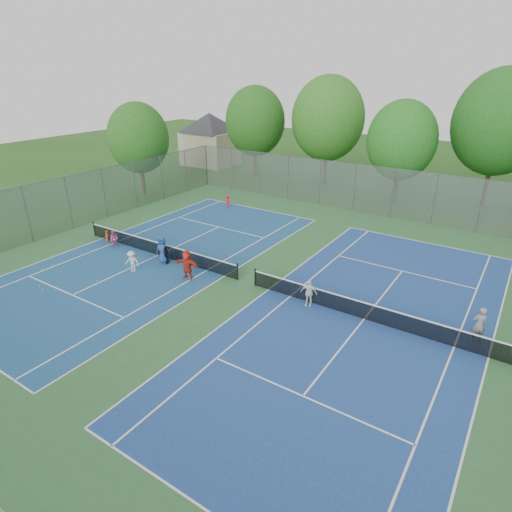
{
  "coord_description": "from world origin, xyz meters",
  "views": [
    {
      "loc": [
        12.41,
        -17.77,
        11.3
      ],
      "look_at": [
        0.0,
        1.0,
        1.3
      ],
      "focal_mm": 30.0,
      "sensor_mm": 36.0,
      "label": 1
    }
  ],
  "objects": [
    {
      "name": "ground",
      "position": [
        0.0,
        0.0,
        0.0
      ],
      "size": [
        120.0,
        120.0,
        0.0
      ],
      "primitive_type": "plane",
      "color": "#245119",
      "rests_on": "ground"
    },
    {
      "name": "court_pad",
      "position": [
        0.0,
        0.0,
        0.01
      ],
      "size": [
        32.0,
        32.0,
        0.01
      ],
      "primitive_type": "cube",
      "color": "#2E6133",
      "rests_on": "ground"
    },
    {
      "name": "court_left",
      "position": [
        -7.0,
        0.0,
        0.02
      ],
      "size": [
        10.97,
        23.77,
        0.01
      ],
      "primitive_type": "cube",
      "color": "navy",
      "rests_on": "court_pad"
    },
    {
      "name": "court_right",
      "position": [
        7.0,
        0.0,
        0.02
      ],
      "size": [
        10.97,
        23.77,
        0.01
      ],
      "primitive_type": "cube",
      "color": "navy",
      "rests_on": "court_pad"
    },
    {
      "name": "net_left",
      "position": [
        -7.0,
        0.0,
        0.46
      ],
      "size": [
        12.87,
        0.1,
        0.91
      ],
      "primitive_type": "cube",
      "color": "black",
      "rests_on": "ground"
    },
    {
      "name": "net_right",
      "position": [
        7.0,
        0.0,
        0.46
      ],
      "size": [
        12.87,
        0.1,
        0.91
      ],
      "primitive_type": "cube",
      "color": "black",
      "rests_on": "ground"
    },
    {
      "name": "fence_north",
      "position": [
        0.0,
        16.0,
        2.0
      ],
      "size": [
        32.0,
        0.1,
        4.0
      ],
      "primitive_type": "cube",
      "color": "gray",
      "rests_on": "ground"
    },
    {
      "name": "fence_west",
      "position": [
        -16.0,
        0.0,
        2.0
      ],
      "size": [
        0.1,
        32.0,
        4.0
      ],
      "primitive_type": "cube",
      "rotation": [
        0.0,
        0.0,
        1.57
      ],
      "color": "gray",
      "rests_on": "ground"
    },
    {
      "name": "house",
      "position": [
        -22.0,
        24.0,
        4.21
      ],
      "size": [
        11.03,
        11.03,
        7.3
      ],
      "color": "#B7A88C",
      "rests_on": "ground"
    },
    {
      "name": "tree_nw",
      "position": [
        -14.0,
        22.0,
        5.89
      ],
      "size": [
        6.4,
        6.4,
        9.58
      ],
      "color": "#443326",
      "rests_on": "ground"
    },
    {
      "name": "tree_nl",
      "position": [
        -6.0,
        23.0,
        6.54
      ],
      "size": [
        7.2,
        7.2,
        10.69
      ],
      "color": "#443326",
      "rests_on": "ground"
    },
    {
      "name": "tree_nc",
      "position": [
        2.0,
        21.0,
        5.39
      ],
      "size": [
        6.0,
        6.0,
        8.85
      ],
      "color": "#443326",
      "rests_on": "ground"
    },
    {
      "name": "tree_nr",
      "position": [
        9.0,
        24.0,
        7.04
      ],
      "size": [
        7.6,
        7.6,
        11.42
      ],
      "color": "#443326",
      "rests_on": "ground"
    },
    {
      "name": "tree_side_w",
      "position": [
        -19.0,
        10.0,
        5.24
      ],
      "size": [
        5.6,
        5.6,
        8.47
      ],
      "color": "#443326",
      "rests_on": "ground"
    },
    {
      "name": "ball_crate",
      "position": [
        -5.49,
        0.48,
        0.17
      ],
      "size": [
        0.44,
        0.44,
        0.34
      ],
      "primitive_type": "cube",
      "rotation": [
        0.0,
        0.0,
        0.12
      ],
      "color": "blue",
      "rests_on": "ground"
    },
    {
      "name": "ball_hopper",
      "position": [
        -5.71,
        0.51,
        0.28
      ],
      "size": [
        0.37,
        0.37,
        0.56
      ],
      "primitive_type": "cube",
      "rotation": [
        0.0,
        0.0,
        -0.37
      ],
      "color": "green",
      "rests_on": "ground"
    },
    {
      "name": "student_a",
      "position": [
        -11.25,
        -0.6,
        0.51
      ],
      "size": [
        0.43,
        0.35,
        1.03
      ],
      "primitive_type": "imported",
      "rotation": [
        0.0,
        0.0,
        -0.31
      ],
      "color": "#C54812",
      "rests_on": "ground"
    },
    {
      "name": "student_b",
      "position": [
        -10.49,
        -0.6,
        0.59
      ],
      "size": [
        0.69,
        0.61,
        1.18
      ],
      "primitive_type": "imported",
      "rotation": [
        0.0,
        0.0,
        0.32
      ],
      "color": "#DE568C",
      "rests_on": "ground"
    },
    {
      "name": "student_c",
      "position": [
        -6.52,
        -2.55,
        0.66
      ],
      "size": [
        0.98,
        0.78,
        1.33
      ],
      "primitive_type": "imported",
      "rotation": [
        0.0,
        0.0,
        0.39
      ],
      "color": "silver",
      "rests_on": "ground"
    },
    {
      "name": "student_d",
      "position": [
        -5.63,
        -0.6,
        0.59
      ],
      "size": [
        0.75,
        0.53,
        1.18
      ],
      "primitive_type": "imported",
      "rotation": [
        0.0,
        0.0,
        -0.39
      ],
      "color": "black",
      "rests_on": "ground"
    },
    {
      "name": "student_e",
      "position": [
        -5.9,
        -0.6,
        0.87
      ],
      "size": [
        0.96,
        0.75,
        1.74
      ],
      "primitive_type": "imported",
      "rotation": [
        0.0,
        0.0,
        0.25
      ],
      "color": "navy",
      "rests_on": "ground"
    },
    {
      "name": "student_f",
      "position": [
        -3.13,
        -1.44,
        0.89
      ],
      "size": [
        1.71,
        0.78,
        1.77
      ],
      "primitive_type": "imported",
      "rotation": [
        0.0,
        0.0,
        0.16
      ],
      "color": "red",
      "rests_on": "ground"
    },
    {
      "name": "child_far_baseline",
      "position": [
        -9.43,
        10.83,
        0.56
      ],
      "size": [
        0.75,
        0.47,
        1.12
      ],
      "primitive_type": "imported",
      "rotation": [
        0.0,
        0.0,
        3.22
      ],
      "color": "red",
      "rests_on": "ground"
    },
    {
      "name": "instructor",
      "position": [
        11.82,
        0.99,
        0.88
      ],
      "size": [
        0.76,
        0.7,
        1.75
      ],
      "primitive_type": "imported",
      "rotation": [
        0.0,
        0.0,
        3.71
      ],
      "color": "gray",
      "rests_on": "ground"
    },
    {
      "name": "teen_court_b",
      "position": [
        4.09,
        -0.3,
        0.73
      ],
      "size": [
        0.91,
        0.54,
        1.46
      ],
      "primitive_type": "imported",
      "rotation": [
        0.0,
        0.0,
        0.23
      ],
      "color": "white",
      "rests_on": "ground"
    },
    {
      "name": "tennis_ball_0",
      "position": [
        -9.34,
        -6.82,
        0.03
      ],
      "size": [
        0.07,
        0.07,
        0.07
      ],
      "primitive_type": "sphere",
      "color": "#A9CC2F",
      "rests_on": "ground"
    },
    {
      "name": "tennis_ball_1",
      "position": [
        -11.25,
        -5.48,
        0.03
      ],
      "size": [
        0.07,
        0.07,
        0.07
      ],
      "primitive_type": "sphere",
      "color": "yellow",
      "rests_on": "ground"
    },
    {
      "name": "tennis_ball_2",
      "position": [
        -3.14,
        -6.08,
        0.03
      ],
      "size": [
        0.07,
        0.07,
        0.07
      ],
      "primitive_type": "sphere",
      "color": "#ACC32D",
      "rests_on": "ground"
    },
    {
      "name": "tennis_ball_3",
      "position": [
        -7.23,
        -4.59,
        0.03
      ],
      "size": [
        0.07,
        0.07,
        0.07
      ],
      "primitive_type": "sphere",
      "color": "#DAE936",
      "rests_on": "ground"
    },
    {
      "name": "tennis_ball_4",
      "position": [
        -11.11,
        -4.75,
        0.03
      ],
      "size": [
        0.07,
        0.07,
        0.07
      ],
      "primitive_type": "sphere",
      "color": "yellow",
      "rests_on": "ground"
    },
    {
      "name": "tennis_ball_5",
      "position": [
        -3.79,
        -4.8,
        0.03
      ],
      "size": [
        0.07,
        0.07,
        0.07
      ],
      "primitive_type": "sphere",
      "color": "#AAC82E",
      "rests_on": "ground"
    },
    {
      "name": "tennis_ball_6",
      "position": [
        -10.06,
        -5.03,
        0.03
      ],
      "size": [
        0.07,
        0.07,
        0.07
      ],
      "primitive_type": "sphere",
      "color": "#C1D932",
      "rests_on": "ground"
    },
    {
      "name": "tennis_ball_7",
      "position": [
        -11.14,
        -4.93,
        0.03
      ],
      "size": [
        0.07,
        0.07,
        0.07
      ],
      "primitive_type": "sphere",
      "color": "#E4F138",
      "rests_on": "ground"
    },
    {
      "name": "tennis_ball_8",
      "position": [
        -10.44,
        -4.55,
        0.03
      ],
      "size": [
        0.07,
        0.07,
        0.07
      ],
      "primitive_type": "sphere",
      "color": "#BBDB33",
      "rests_on": "ground"
    },
    {
      "name": "tennis_ball_9",
      "position": [
        -7.49,
        -4.35,
        0.03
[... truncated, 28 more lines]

